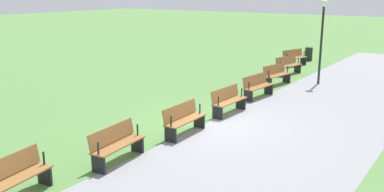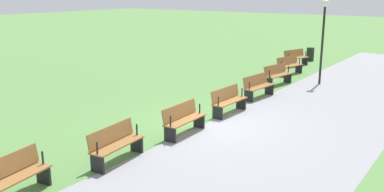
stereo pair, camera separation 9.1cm
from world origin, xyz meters
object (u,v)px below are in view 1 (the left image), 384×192
object	(u,v)px
bench_0	(294,57)
bench_6	(117,144)
bench_4	(228,100)
bench_5	(184,119)
trash_bin	(309,54)
bench_7	(14,177)
bench_3	(257,86)
bench_2	(276,74)
lamp_post	(323,25)
bench_1	(288,65)

from	to	relation	value
bench_0	bench_6	size ratio (longest dim) A/B	1.02
bench_0	bench_4	size ratio (longest dim) A/B	1.03
bench_5	trash_bin	xyz separation A→B (m)	(-14.94, -1.61, -0.08)
bench_7	trash_bin	bearing A→B (deg)	173.86
bench_3	bench_4	size ratio (longest dim) A/B	1.01
bench_4	bench_6	bearing A→B (deg)	0.01
bench_2	lamp_post	size ratio (longest dim) A/B	0.45
bench_0	bench_7	size ratio (longest dim) A/B	1.01
bench_3	bench_6	size ratio (longest dim) A/B	1.00
lamp_post	trash_bin	bearing A→B (deg)	-156.45
bench_1	bench_4	world-z (taller)	same
bench_2	bench_4	xyz separation A→B (m)	(5.15, 0.50, 0.00)
bench_0	bench_7	distance (m)	17.96
bench_2	bench_4	size ratio (longest dim) A/B	1.02
bench_2	lamp_post	distance (m)	2.89
bench_3	bench_2	bearing A→B (deg)	-167.02
bench_5	bench_1	bearing A→B (deg)	-176.30
bench_1	lamp_post	bearing A→B (deg)	70.17
bench_4	trash_bin	xyz separation A→B (m)	(-12.36, -1.61, -0.08)
bench_1	bench_5	world-z (taller)	same
lamp_post	bench_4	bearing A→B (deg)	-8.77
bench_5	bench_6	bearing A→B (deg)	-5.56
bench_0	bench_6	bearing A→B (deg)	22.28
bench_5	trash_bin	bearing A→B (deg)	-175.72
bench_4	bench_2	bearing A→B (deg)	-172.59
bench_1	bench_4	size ratio (longest dim) A/B	1.03
bench_0	bench_2	xyz separation A→B (m)	(5.04, 1.16, 0.00)
trash_bin	bench_4	bearing A→B (deg)	7.41
bench_5	bench_2	bearing A→B (deg)	-178.15
lamp_post	bench_2	bearing A→B (deg)	-49.83
trash_bin	lamp_post	bearing A→B (deg)	23.55
bench_0	bench_7	bearing A→B (deg)	20.42
bench_5	lamp_post	world-z (taller)	lamp_post
bench_7	bench_3	bearing A→B (deg)	168.86
bench_0	bench_5	distance (m)	12.88
bench_1	bench_5	size ratio (longest dim) A/B	1.03
trash_bin	bench_6	bearing A→B (deg)	4.70
bench_1	bench_7	bearing A→B (deg)	14.86
bench_2	lamp_post	bearing A→B (deg)	139.46
bench_1	bench_7	size ratio (longest dim) A/B	1.01
bench_6	bench_7	bearing A→B (deg)	-12.98
bench_2	bench_7	size ratio (longest dim) A/B	1.00
bench_2	lamp_post	xyz separation A→B (m)	(-1.26, 1.49, 2.14)
bench_7	bench_0	bearing A→B (deg)	174.41
bench_3	bench_7	xyz separation A→B (m)	(10.32, -0.33, 0.00)
bench_7	bench_2	bearing A→B (deg)	170.71
bench_2	bench_7	world-z (taller)	same
bench_3	bench_5	xyz separation A→B (m)	(5.17, 0.17, 0.00)
bench_0	bench_3	world-z (taller)	same
bench_2	trash_bin	distance (m)	7.29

